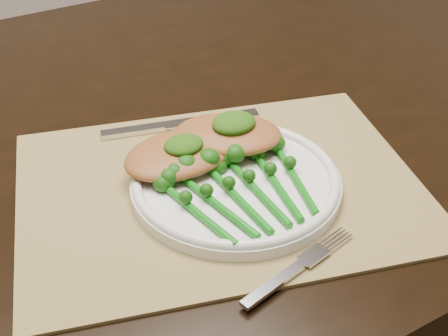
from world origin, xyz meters
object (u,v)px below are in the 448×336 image
dining_table (164,305)px  dinner_plate (236,181)px  chicken_fillet_left (180,153)px  broccolini_bundle (248,195)px  placemat (220,187)px

dining_table → dinner_plate: bearing=-84.6°
chicken_fillet_left → broccolini_bundle: 0.10m
placemat → dinner_plate: (0.01, -0.01, 0.01)m
dinner_plate → dining_table: bearing=94.4°
dining_table → broccolini_bundle: bearing=-87.0°
placemat → chicken_fillet_left: size_ratio=3.33×
dinner_plate → broccolini_bundle: broccolini_bundle is taller
chicken_fillet_left → broccolini_bundle: chicken_fillet_left is taller
dinner_plate → broccolini_bundle: size_ratio=1.40×
placemat → broccolini_bundle: bearing=-67.1°
placemat → dinner_plate: dinner_plate is taller
dinner_plate → chicken_fillet_left: size_ratio=1.75×
dining_table → chicken_fillet_left: bearing=-98.9°
placemat → dinner_plate: 0.02m
dinner_plate → placemat: bearing=131.4°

